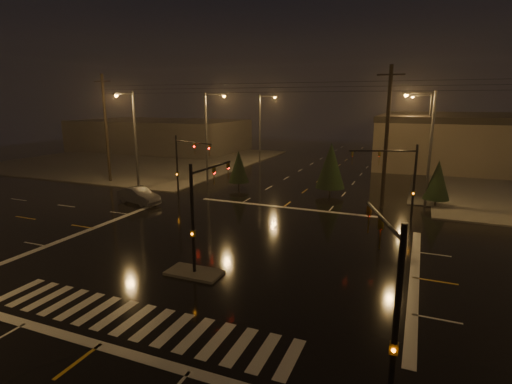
% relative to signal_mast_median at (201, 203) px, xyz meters
% --- Properties ---
extents(ground, '(140.00, 140.00, 0.00)m').
position_rel_signal_mast_median_xyz_m(ground, '(-0.00, 3.07, -3.75)').
color(ground, black).
rests_on(ground, ground).
extents(sidewalk_nw, '(36.00, 36.00, 0.12)m').
position_rel_signal_mast_median_xyz_m(sidewalk_nw, '(-30.00, 33.07, -3.69)').
color(sidewalk_nw, '#4C4944').
rests_on(sidewalk_nw, ground).
extents(median_island, '(3.00, 1.60, 0.15)m').
position_rel_signal_mast_median_xyz_m(median_island, '(-0.00, -0.93, -3.68)').
color(median_island, '#4C4944').
rests_on(median_island, ground).
extents(crosswalk, '(15.00, 2.60, 0.01)m').
position_rel_signal_mast_median_xyz_m(crosswalk, '(-0.00, -5.93, -3.75)').
color(crosswalk, beige).
rests_on(crosswalk, ground).
extents(stop_bar_near, '(16.00, 0.50, 0.01)m').
position_rel_signal_mast_median_xyz_m(stop_bar_near, '(-0.00, -7.93, -3.75)').
color(stop_bar_near, beige).
rests_on(stop_bar_near, ground).
extents(stop_bar_far, '(16.00, 0.50, 0.01)m').
position_rel_signal_mast_median_xyz_m(stop_bar_far, '(-0.00, 14.07, -3.75)').
color(stop_bar_far, beige).
rests_on(stop_bar_far, ground).
extents(commercial_block, '(30.00, 18.00, 5.60)m').
position_rel_signal_mast_median_xyz_m(commercial_block, '(-35.00, 45.07, -0.95)').
color(commercial_block, '#3C3735').
rests_on(commercial_block, ground).
extents(signal_mast_median, '(0.25, 4.59, 6.00)m').
position_rel_signal_mast_median_xyz_m(signal_mast_median, '(0.00, 0.00, 0.00)').
color(signal_mast_median, black).
rests_on(signal_mast_median, ground).
extents(signal_mast_ne, '(4.84, 1.86, 6.00)m').
position_rel_signal_mast_median_xyz_m(signal_mast_ne, '(9.50, 13.21, 0.04)').
color(signal_mast_ne, black).
rests_on(signal_mast_ne, ground).
extents(signal_mast_nw, '(4.84, 1.86, 6.00)m').
position_rel_signal_mast_median_xyz_m(signal_mast_nw, '(-9.50, 13.21, 0.04)').
color(signal_mast_nw, black).
rests_on(signal_mast_nw, ground).
extents(signal_mast_se, '(1.55, 3.87, 6.00)m').
position_rel_signal_mast_median_xyz_m(signal_mast_se, '(10.23, -6.68, -0.04)').
color(signal_mast_se, black).
rests_on(signal_mast_se, ground).
extents(streetlight_1, '(2.77, 0.32, 10.00)m').
position_rel_signal_mast_median_xyz_m(streetlight_1, '(-11.18, 21.07, 2.05)').
color(streetlight_1, '#38383A').
rests_on(streetlight_1, ground).
extents(streetlight_2, '(2.77, 0.32, 10.00)m').
position_rel_signal_mast_median_xyz_m(streetlight_2, '(-11.18, 37.07, 2.05)').
color(streetlight_2, '#38383A').
rests_on(streetlight_2, ground).
extents(streetlight_3, '(2.77, 0.32, 10.00)m').
position_rel_signal_mast_median_xyz_m(streetlight_3, '(11.18, 19.07, 2.05)').
color(streetlight_3, '#38383A').
rests_on(streetlight_3, ground).
extents(streetlight_4, '(2.77, 0.32, 10.00)m').
position_rel_signal_mast_median_xyz_m(streetlight_4, '(11.18, 39.07, 2.05)').
color(streetlight_4, '#38383A').
rests_on(streetlight_4, ground).
extents(streetlight_5, '(0.32, 2.77, 10.00)m').
position_rel_signal_mast_median_xyz_m(streetlight_5, '(-16.00, 14.26, 2.05)').
color(streetlight_5, '#38383A').
rests_on(streetlight_5, ground).
extents(utility_pole_0, '(2.20, 0.32, 12.00)m').
position_rel_signal_mast_median_xyz_m(utility_pole_0, '(-22.00, 17.07, 2.38)').
color(utility_pole_0, black).
rests_on(utility_pole_0, ground).
extents(utility_pole_1, '(2.20, 0.32, 12.00)m').
position_rel_signal_mast_median_xyz_m(utility_pole_1, '(8.00, 17.07, 2.38)').
color(utility_pole_1, black).
rests_on(utility_pole_1, ground).
extents(conifer_0, '(2.21, 2.21, 4.15)m').
position_rel_signal_mast_median_xyz_m(conifer_0, '(12.32, 19.27, -1.33)').
color(conifer_0, black).
rests_on(conifer_0, ground).
extents(conifer_3, '(2.13, 2.13, 4.04)m').
position_rel_signal_mast_median_xyz_m(conifer_3, '(-6.83, 19.53, -1.39)').
color(conifer_3, black).
rests_on(conifer_3, ground).
extents(conifer_4, '(2.86, 2.86, 5.17)m').
position_rel_signal_mast_median_xyz_m(conifer_4, '(2.72, 20.43, -0.82)').
color(conifer_4, black).
rests_on(conifer_4, ground).
extents(car_crossing, '(4.74, 2.62, 1.48)m').
position_rel_signal_mast_median_xyz_m(car_crossing, '(-12.56, 10.29, -3.01)').
color(car_crossing, '#56585E').
rests_on(car_crossing, ground).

